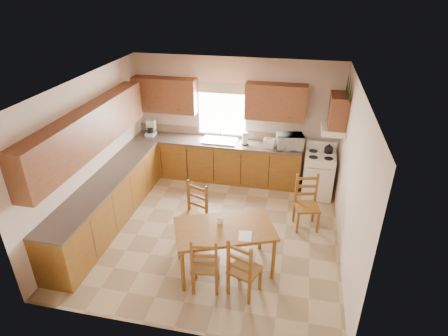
% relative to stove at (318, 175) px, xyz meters
% --- Properties ---
extents(floor, '(4.50, 4.50, 0.00)m').
position_rel_stove_xyz_m(floor, '(-1.87, -1.70, -0.45)').
color(floor, tan).
rests_on(floor, ground).
extents(ceiling, '(4.50, 4.50, 0.00)m').
position_rel_stove_xyz_m(ceiling, '(-1.87, -1.70, 2.25)').
color(ceiling, brown).
rests_on(ceiling, floor).
extents(wall_left, '(4.50, 4.50, 0.00)m').
position_rel_stove_xyz_m(wall_left, '(-4.12, -1.70, 0.90)').
color(wall_left, beige).
rests_on(wall_left, floor).
extents(wall_right, '(4.50, 4.50, 0.00)m').
position_rel_stove_xyz_m(wall_right, '(0.38, -1.70, 0.90)').
color(wall_right, beige).
rests_on(wall_right, floor).
extents(wall_back, '(4.50, 4.50, 0.00)m').
position_rel_stove_xyz_m(wall_back, '(-1.87, 0.55, 0.90)').
color(wall_back, beige).
rests_on(wall_back, floor).
extents(wall_front, '(4.50, 4.50, 0.00)m').
position_rel_stove_xyz_m(wall_front, '(-1.87, -3.95, 0.90)').
color(wall_front, beige).
rests_on(wall_front, floor).
extents(lower_cab_back, '(3.75, 0.60, 0.88)m').
position_rel_stove_xyz_m(lower_cab_back, '(-2.25, 0.25, -0.01)').
color(lower_cab_back, brown).
rests_on(lower_cab_back, floor).
extents(lower_cab_left, '(0.60, 3.60, 0.88)m').
position_rel_stove_xyz_m(lower_cab_left, '(-3.82, -1.85, -0.01)').
color(lower_cab_left, brown).
rests_on(lower_cab_left, floor).
extents(counter_back, '(3.75, 0.63, 0.04)m').
position_rel_stove_xyz_m(counter_back, '(-2.25, 0.25, 0.45)').
color(counter_back, '#4F413B').
rests_on(counter_back, lower_cab_back).
extents(counter_left, '(0.63, 3.60, 0.04)m').
position_rel_stove_xyz_m(counter_left, '(-3.82, -1.85, 0.45)').
color(counter_left, '#4F413B').
rests_on(counter_left, lower_cab_left).
extents(backsplash, '(3.75, 0.01, 0.18)m').
position_rel_stove_xyz_m(backsplash, '(-2.25, 0.54, 0.56)').
color(backsplash, '#89715B').
rests_on(backsplash, counter_back).
extents(upper_cab_back_left, '(1.41, 0.33, 0.75)m').
position_rel_stove_xyz_m(upper_cab_back_left, '(-3.42, 0.39, 1.40)').
color(upper_cab_back_left, brown).
rests_on(upper_cab_back_left, wall_back).
extents(upper_cab_back_right, '(1.25, 0.33, 0.75)m').
position_rel_stove_xyz_m(upper_cab_back_right, '(-1.01, 0.39, 1.40)').
color(upper_cab_back_right, brown).
rests_on(upper_cab_back_right, wall_back).
extents(upper_cab_left, '(0.33, 3.60, 0.75)m').
position_rel_stove_xyz_m(upper_cab_left, '(-3.96, -1.85, 1.40)').
color(upper_cab_left, brown).
rests_on(upper_cab_left, wall_left).
extents(upper_cab_stove, '(0.33, 0.62, 0.62)m').
position_rel_stove_xyz_m(upper_cab_stove, '(0.21, -0.05, 1.45)').
color(upper_cab_stove, brown).
rests_on(upper_cab_stove, wall_right).
extents(range_hood, '(0.44, 0.62, 0.12)m').
position_rel_stove_xyz_m(range_hood, '(0.16, -0.05, 1.07)').
color(range_hood, silver).
rests_on(range_hood, wall_right).
extents(window_frame, '(1.13, 0.02, 1.18)m').
position_rel_stove_xyz_m(window_frame, '(-2.17, 0.52, 1.10)').
color(window_frame, silver).
rests_on(window_frame, wall_back).
extents(window_pane, '(1.05, 0.01, 1.10)m').
position_rel_stove_xyz_m(window_pane, '(-2.17, 0.52, 1.10)').
color(window_pane, white).
rests_on(window_pane, wall_back).
extents(window_valance, '(1.19, 0.01, 0.24)m').
position_rel_stove_xyz_m(window_valance, '(-2.17, 0.49, 1.60)').
color(window_valance, '#5D7541').
rests_on(window_valance, wall_back).
extents(sink_basin, '(0.75, 0.45, 0.04)m').
position_rel_stove_xyz_m(sink_basin, '(-2.17, 0.25, 0.49)').
color(sink_basin, silver).
rests_on(sink_basin, counter_back).
extents(pine_decal_a, '(0.22, 0.22, 0.36)m').
position_rel_stove_xyz_m(pine_decal_a, '(0.34, -0.37, 1.93)').
color(pine_decal_a, black).
rests_on(pine_decal_a, wall_right).
extents(pine_decal_b, '(0.22, 0.22, 0.36)m').
position_rel_stove_xyz_m(pine_decal_b, '(0.34, -0.05, 1.97)').
color(pine_decal_b, black).
rests_on(pine_decal_b, wall_right).
extents(pine_decal_c, '(0.22, 0.22, 0.36)m').
position_rel_stove_xyz_m(pine_decal_c, '(0.34, 0.27, 1.93)').
color(pine_decal_c, black).
rests_on(pine_decal_c, wall_right).
extents(stove, '(0.63, 0.65, 0.91)m').
position_rel_stove_xyz_m(stove, '(0.00, 0.00, 0.00)').
color(stove, silver).
rests_on(stove, floor).
extents(coffeemaker, '(0.24, 0.27, 0.34)m').
position_rel_stove_xyz_m(coffeemaker, '(-3.78, 0.26, 0.64)').
color(coffeemaker, silver).
rests_on(coffeemaker, counter_back).
extents(paper_towel, '(0.14, 0.14, 0.28)m').
position_rel_stove_xyz_m(paper_towel, '(-1.61, 0.21, 0.61)').
color(paper_towel, white).
rests_on(paper_towel, counter_back).
extents(toaster, '(0.25, 0.18, 0.19)m').
position_rel_stove_xyz_m(toaster, '(-1.08, 0.17, 0.56)').
color(toaster, silver).
rests_on(toaster, counter_back).
extents(microwave, '(0.57, 0.46, 0.31)m').
position_rel_stove_xyz_m(microwave, '(-0.66, 0.21, 0.62)').
color(microwave, silver).
rests_on(microwave, counter_back).
extents(dining_table, '(1.70, 1.36, 0.80)m').
position_rel_stove_xyz_m(dining_table, '(-1.45, -2.64, -0.06)').
color(dining_table, brown).
rests_on(dining_table, floor).
extents(chair_near_left, '(0.46, 0.44, 0.96)m').
position_rel_stove_xyz_m(chair_near_left, '(-1.64, -3.09, 0.03)').
color(chair_near_left, brown).
rests_on(chair_near_left, floor).
extents(chair_near_right, '(0.52, 0.51, 0.98)m').
position_rel_stove_xyz_m(chair_near_right, '(-1.06, -3.07, 0.04)').
color(chair_near_right, brown).
rests_on(chair_near_right, floor).
extents(chair_far_left, '(0.57, 0.55, 1.06)m').
position_rel_stove_xyz_m(chair_far_left, '(-2.15, -2.05, 0.07)').
color(chair_far_left, brown).
rests_on(chair_far_left, floor).
extents(chair_far_right, '(0.51, 0.50, 1.02)m').
position_rel_stove_xyz_m(chair_far_right, '(-0.21, -1.25, 0.06)').
color(chair_far_right, brown).
rests_on(chair_far_right, floor).
extents(table_paper, '(0.21, 0.27, 0.00)m').
position_rel_stove_xyz_m(table_paper, '(-1.11, -2.78, 0.34)').
color(table_paper, white).
rests_on(table_paper, dining_table).
extents(table_card, '(0.09, 0.03, 0.12)m').
position_rel_stove_xyz_m(table_card, '(-1.53, -2.56, 0.40)').
color(table_card, white).
rests_on(table_card, dining_table).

